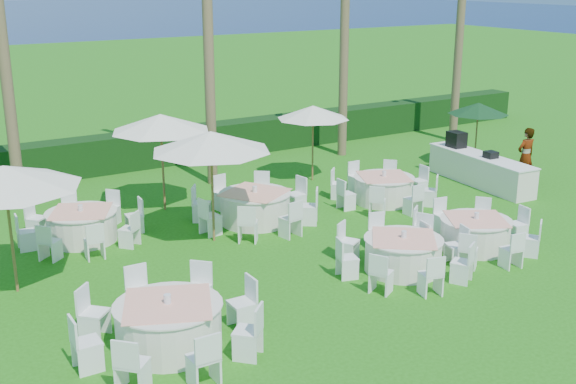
% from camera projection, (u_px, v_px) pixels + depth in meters
% --- Properties ---
extents(ground, '(120.00, 120.00, 0.00)m').
position_uv_depth(ground, '(364.00, 288.00, 15.32)').
color(ground, '#206110').
rests_on(ground, ground).
extents(hedge, '(34.00, 1.00, 1.20)m').
position_uv_depth(hedge, '(154.00, 148.00, 24.93)').
color(hedge, black).
rests_on(hedge, ground).
extents(banquet_table_a, '(3.38, 3.38, 1.02)m').
position_uv_depth(banquet_table_a, '(169.00, 324.00, 12.78)').
color(banquet_table_a, silver).
rests_on(banquet_table_a, ground).
extents(banquet_table_b, '(3.08, 3.08, 0.94)m').
position_uv_depth(banquet_table_b, '(403.00, 253.00, 16.10)').
color(banquet_table_b, silver).
rests_on(banquet_table_b, ground).
extents(banquet_table_c, '(3.01, 3.01, 0.91)m').
position_uv_depth(banquet_table_c, '(475.00, 233.00, 17.40)').
color(banquet_table_c, silver).
rests_on(banquet_table_c, ground).
extents(banquet_table_d, '(3.08, 3.08, 0.93)m').
position_uv_depth(banquet_table_d, '(82.00, 225.00, 17.91)').
color(banquet_table_d, silver).
rests_on(banquet_table_d, ground).
extents(banquet_table_e, '(3.37, 3.37, 1.01)m').
position_uv_depth(banquet_table_e, '(255.00, 206.00, 19.21)').
color(banquet_table_e, silver).
rests_on(banquet_table_e, ground).
extents(banquet_table_f, '(3.06, 3.06, 0.93)m').
position_uv_depth(banquet_table_f, '(384.00, 188.00, 20.94)').
color(banquet_table_f, silver).
rests_on(banquet_table_f, ground).
extents(umbrella_a, '(3.08, 3.08, 2.73)m').
position_uv_depth(umbrella_a, '(4.00, 177.00, 14.43)').
color(umbrella_a, brown).
rests_on(umbrella_a, ground).
extents(umbrella_b, '(2.95, 2.95, 2.78)m').
position_uv_depth(umbrella_b, '(211.00, 141.00, 17.28)').
color(umbrella_b, brown).
rests_on(umbrella_b, ground).
extents(umbrella_c, '(2.75, 2.75, 2.73)m').
position_uv_depth(umbrella_c, '(161.00, 123.00, 19.66)').
color(umbrella_c, brown).
rests_on(umbrella_c, ground).
extents(umbrella_d, '(2.29, 2.29, 2.43)m').
position_uv_depth(umbrella_d, '(313.00, 112.00, 22.61)').
color(umbrella_d, brown).
rests_on(umbrella_d, ground).
extents(umbrella_green, '(2.03, 2.03, 2.23)m').
position_uv_depth(umbrella_green, '(478.00, 109.00, 24.26)').
color(umbrella_green, brown).
rests_on(umbrella_green, ground).
extents(buffet_table, '(1.18, 4.16, 1.46)m').
position_uv_depth(buffet_table, '(479.00, 168.00, 22.68)').
color(buffet_table, silver).
rests_on(buffet_table, ground).
extents(staff_person, '(0.67, 0.46, 1.79)m').
position_uv_depth(staff_person, '(526.00, 156.00, 22.66)').
color(staff_person, gray).
rests_on(staff_person, ground).
extents(palm_d, '(4.40, 4.15, 7.81)m').
position_uv_depth(palm_d, '(344.00, 34.00, 25.26)').
color(palm_d, brown).
rests_on(palm_d, ground).
extents(palm_e, '(4.34, 4.30, 8.98)m').
position_uv_depth(palm_e, '(461.00, 13.00, 27.31)').
color(palm_e, brown).
rests_on(palm_e, ground).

